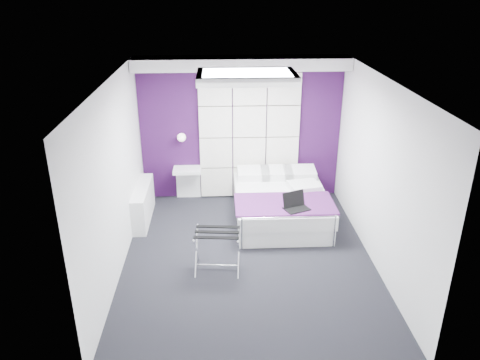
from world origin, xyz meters
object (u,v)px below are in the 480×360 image
at_px(nightstand, 187,170).
at_px(luggage_rack, 218,251).
at_px(radiator, 143,203).
at_px(wall_lamp, 182,137).
at_px(laptop, 296,204).
at_px(bed, 280,204).

distance_m(nightstand, luggage_rack, 2.35).
relative_size(radiator, nightstand, 2.41).
xyz_separation_m(radiator, nightstand, (0.71, 0.72, 0.31)).
distance_m(wall_lamp, laptop, 2.44).
height_order(radiator, bed, bed).
distance_m(bed, luggage_rack, 1.79).
height_order(wall_lamp, radiator, wall_lamp).
xyz_separation_m(radiator, luggage_rack, (1.24, -1.54, 0.00)).
bearing_deg(luggage_rack, laptop, 38.65).
bearing_deg(luggage_rack, wall_lamp, 109.87).
bearing_deg(wall_lamp, laptop, -39.47).
bearing_deg(radiator, nightstand, 45.28).
height_order(bed, nightstand, bed).
bearing_deg(laptop, bed, 80.50).
bearing_deg(laptop, nightstand, 117.12).
distance_m(bed, laptop, 0.73).
distance_m(radiator, bed, 2.31).
distance_m(radiator, luggage_rack, 1.98).
bearing_deg(wall_lamp, bed, -27.33).
bearing_deg(bed, wall_lamp, 152.67).
bearing_deg(nightstand, bed, -27.27).
height_order(wall_lamp, bed, wall_lamp).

